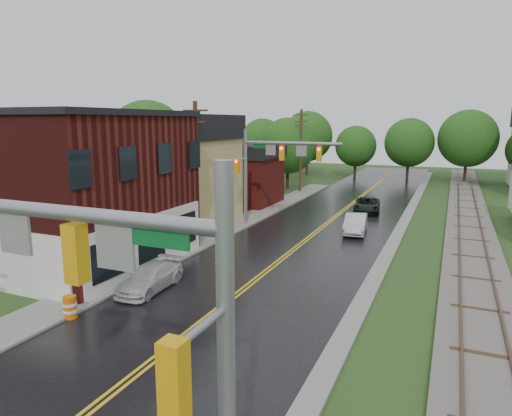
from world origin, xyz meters
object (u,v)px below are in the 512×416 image
Objects in this scene: utility_pole_c at (301,149)px; sedan_silver at (356,224)px; utility_pole_b at (197,168)px; construction_barrel at (70,307)px; traffic_signal_far at (272,160)px; tree_left_a at (47,156)px; tree_left_b at (149,143)px; tree_left_e at (289,147)px; traffic_signal_near at (112,289)px; pickup_white at (150,278)px; brick_building at (46,186)px; tree_left_c at (226,152)px; suv_dark at (367,205)px.

sedan_silver is (9.40, -16.40, -4.05)m from utility_pole_c.
construction_barrel is (1.80, -13.00, -4.26)m from utility_pole_b.
tree_left_a is (-16.38, -5.10, 0.14)m from traffic_signal_far.
utility_pole_c is 16.42m from tree_left_b.
tree_left_e is at bearing 57.26° from tree_left_b.
tree_left_b is (-11.05, -12.10, 1.00)m from utility_pole_c.
tree_left_a is at bearing -179.55° from utility_pole_b.
utility_pole_b is at bearing -85.10° from tree_left_e.
tree_left_e is at bearing 105.68° from traffic_signal_near.
pickup_white is (-7.43, 10.84, -4.39)m from traffic_signal_near.
brick_building is 9.49m from pickup_white.
utility_pole_b is at bearing -90.00° from utility_pole_c.
utility_pole_c reaches higher than brick_building.
brick_building is 1.59× the size of utility_pole_b.
tree_left_c is at bearing 93.14° from brick_building.
utility_pole_c is 12.92m from suv_dark.
brick_building reaches higher than tree_left_e.
brick_building reaches higher than construction_barrel.
tree_left_b is (-14.38, 4.90, 0.74)m from traffic_signal_far.
tree_left_a reaches higher than construction_barrel.
utility_pole_b is 13.79m from construction_barrel.
traffic_signal_near is at bearing -40.47° from tree_left_a.
traffic_signal_far is at bearing 85.14° from construction_barrel.
utility_pole_c is (5.68, 29.00, 0.57)m from brick_building.
tree_left_b reaches higher than utility_pole_c.
tree_left_a is (-7.36, 6.90, 0.96)m from brick_building.
construction_barrel is (3.85, -36.89, -4.35)m from tree_left_e.
tree_left_e is 15.61m from suv_dark.
tree_left_c reaches higher than pickup_white.
utility_pole_b reaches higher than tree_left_a.
sedan_silver is (0.59, -7.88, 0.04)m from suv_dark.
tree_left_a reaches higher than traffic_signal_far.
utility_pole_b is at bearing 50.93° from brick_building.
sedan_silver is (16.44, -12.30, -3.84)m from tree_left_c.
tree_left_a is 26.12m from suv_dark.
brick_building is at bearing -72.39° from tree_left_b.
pickup_white is at bearing -112.39° from suv_dark.
tree_left_b is 2.37× the size of sedan_silver.
tree_left_a is 26.40m from tree_left_e.
brick_building reaches higher than sedan_silver.
suv_dark is (5.48, 8.49, -4.34)m from traffic_signal_far.
tree_left_a is 0.89× the size of tree_left_b.
utility_pole_b is 1.18× the size of tree_left_c.
utility_pole_c is at bearing 30.20° from tree_left_c.
utility_pole_b is 14.87m from tree_left_b.
utility_pole_c is at bearing 113.42° from sedan_silver.
pickup_white is 3.98m from construction_barrel.
brick_building is 1.95× the size of traffic_signal_far.
traffic_signal_near is 0.96× the size of tree_left_c.
sedan_silver is at bearing 14.25° from tree_left_a.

